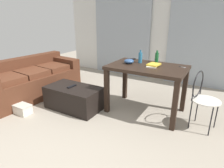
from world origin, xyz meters
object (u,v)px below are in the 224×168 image
couch (31,81)px  tv_remote_on_table (131,59)px  coffee_table (74,98)px  bottle_near (157,57)px  wire_chair (202,94)px  bowl (129,61)px  shoebox (22,109)px  bottle_far (140,58)px  scissors (181,67)px  tv_remote_primary (72,86)px  book_stack (153,65)px  craft_table (147,73)px

couch → tv_remote_on_table: tv_remote_on_table is taller
coffee_table → bottle_near: bearing=35.0°
wire_chair → bowl: size_ratio=5.17×
coffee_table → tv_remote_on_table: tv_remote_on_table is taller
coffee_table → shoebox: bearing=-136.0°
bottle_far → scissors: 0.66m
tv_remote_primary → book_stack: bearing=26.5°
bottle_near → shoebox: 2.38m
wire_chair → tv_remote_on_table: size_ratio=4.44×
tv_remote_on_table → wire_chair: bearing=9.4°
tv_remote_on_table → couch: bearing=-133.2°
wire_chair → tv_remote_primary: 2.03m
bowl → craft_table: bearing=0.0°
bottle_far → tv_remote_on_table: 0.27m
craft_table → bottle_near: size_ratio=5.90×
wire_chair → scissors: wire_chair is taller
couch → book_stack: 2.42m
bottle_near → tv_remote_on_table: 0.46m
tv_remote_primary → bottle_far: bearing=37.1°
book_stack → shoebox: (-1.80, -1.11, -0.73)m
bottle_far → scissors: bottle_far is taller
couch → bottle_far: 2.21m
bottle_far → shoebox: (-1.53, -1.23, -0.80)m
wire_chair → tv_remote_on_table: (-1.24, 0.33, 0.29)m
couch → bottle_near: bearing=19.3°
tv_remote_primary → shoebox: bearing=-131.3°
bottle_far → scissors: size_ratio=1.91×
coffee_table → bowl: (0.79, 0.51, 0.63)m
bottle_far → bowl: bottle_far is taller
bottle_near → tv_remote_on_table: (-0.45, -0.04, -0.08)m
bottle_far → tv_remote_on_table: size_ratio=1.13×
coffee_table → wire_chair: size_ratio=1.13×
coffee_table → scissors: scissors is taller
coffee_table → tv_remote_on_table: size_ratio=5.03×
couch → craft_table: (2.22, 0.50, 0.36)m
bottle_far → shoebox: bottle_far is taller
wire_chair → bowl: bowl is taller
couch → tv_remote_primary: bearing=-0.5°
tv_remote_primary → shoebox: tv_remote_primary is taller
coffee_table → craft_table: size_ratio=0.79×
bowl → scissors: (0.79, 0.20, -0.04)m
coffee_table → tv_remote_primary: size_ratio=5.12×
couch → bottle_far: size_ratio=9.16×
coffee_table → bottle_far: 1.32m
wire_chair → scissors: bearing=143.7°
couch → bottle_near: 2.47m
couch → bottle_far: (2.04, 0.63, 0.57)m
bottle_far → tv_remote_primary: size_ratio=1.15×
wire_chair → bottle_near: (-0.79, 0.37, 0.36)m
wire_chair → tv_remote_on_table: 1.31m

